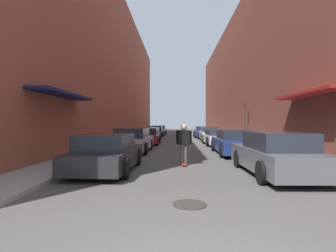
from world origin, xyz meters
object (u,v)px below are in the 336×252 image
at_px(parked_car_left_0, 107,154).
at_px(manhole_cover, 190,204).
at_px(parked_car_left_3, 151,134).
at_px(parked_car_right_1, 235,142).
at_px(traffic_light, 245,117).
at_px(parked_car_right_0, 276,154).
at_px(parked_car_right_3, 209,134).
at_px(parked_car_left_5, 159,130).
at_px(parked_car_left_1, 133,141).
at_px(parked_car_right_2, 217,137).
at_px(parked_car_right_4, 203,132).
at_px(parked_car_left_4, 155,131).
at_px(skateboarder, 184,140).
at_px(parked_car_left_2, 146,136).

height_order(parked_car_left_0, manhole_cover, parked_car_left_0).
distance_m(parked_car_left_3, parked_car_right_1, 13.29).
xyz_separation_m(parked_car_left_0, traffic_light, (7.90, 12.19, 1.54)).
height_order(parked_car_right_0, manhole_cover, parked_car_right_0).
xyz_separation_m(parked_car_left_3, parked_car_right_3, (5.67, -1.19, 0.03)).
bearing_deg(parked_car_left_5, parked_car_left_3, -90.36).
height_order(parked_car_left_1, parked_car_left_3, parked_car_left_1).
bearing_deg(parked_car_right_1, parked_car_left_1, 171.51).
distance_m(parked_car_left_1, parked_car_right_2, 7.45).
relative_size(parked_car_right_0, parked_car_right_4, 1.09).
distance_m(parked_car_left_1, parked_car_left_4, 17.01).
relative_size(parked_car_right_1, parked_car_right_3, 1.08).
bearing_deg(parked_car_left_1, parked_car_right_0, -48.37).
height_order(parked_car_right_1, parked_car_right_3, parked_car_right_1).
bearing_deg(parked_car_right_1, parked_car_left_0, -137.68).
distance_m(parked_car_left_1, skateboarder, 5.35).
height_order(parked_car_left_5, parked_car_right_3, parked_car_left_5).
height_order(parked_car_left_1, parked_car_left_5, parked_car_left_1).
relative_size(parked_car_left_5, parked_car_right_2, 1.05).
bearing_deg(parked_car_left_4, traffic_light, -53.14).
bearing_deg(parked_car_left_5, parked_car_left_0, -89.90).
bearing_deg(manhole_cover, parked_car_right_1, 71.65).
bearing_deg(manhole_cover, parked_car_right_2, 78.88).
bearing_deg(manhole_cover, parked_car_right_4, 83.47).
distance_m(parked_car_left_4, parked_car_right_4, 5.94).
height_order(parked_car_left_1, parked_car_left_2, parked_car_left_1).
relative_size(parked_car_left_4, manhole_cover, 6.10).
relative_size(parked_car_left_0, manhole_cover, 6.07).
distance_m(parked_car_left_1, parked_car_left_2, 5.62).
bearing_deg(parked_car_right_2, parked_car_left_0, -116.98).
xyz_separation_m(parked_car_left_1, parked_car_left_5, (0.02, 22.73, -0.03)).
bearing_deg(parked_car_right_4, parked_car_right_3, -89.20).
distance_m(parked_car_left_3, parked_car_right_4, 6.82).
xyz_separation_m(parked_car_left_0, parked_car_right_2, (5.51, 10.83, -0.01)).
xyz_separation_m(parked_car_left_2, parked_car_right_2, (5.45, -0.68, -0.01)).
xyz_separation_m(parked_car_right_0, parked_car_right_2, (-0.08, 11.31, -0.06)).
height_order(parked_car_left_2, parked_car_right_2, parked_car_left_2).
xyz_separation_m(parked_car_left_2, parked_car_right_3, (5.49, 4.37, 0.01)).
bearing_deg(parked_car_left_5, parked_car_left_1, -90.06).
xyz_separation_m(parked_car_right_2, parked_car_right_4, (-0.03, 10.13, 0.02)).
bearing_deg(parked_car_left_5, parked_car_right_0, -79.04).
relative_size(parked_car_left_1, manhole_cover, 6.68).
bearing_deg(manhole_cover, parked_car_left_2, 99.76).
bearing_deg(parked_car_left_4, parked_car_right_4, -19.07).
height_order(parked_car_left_0, parked_car_right_0, parked_car_right_0).
bearing_deg(skateboarder, manhole_cover, -90.36).
relative_size(parked_car_left_4, parked_car_left_5, 0.90).
bearing_deg(parked_car_left_3, parked_car_left_0, -89.59).
relative_size(parked_car_left_1, parked_car_left_3, 1.10).
xyz_separation_m(parked_car_left_3, traffic_light, (8.02, -4.88, 1.56)).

